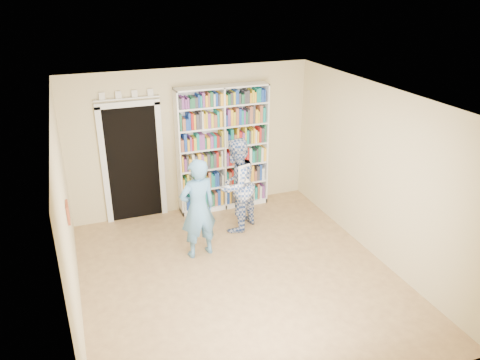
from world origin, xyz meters
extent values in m
plane|color=#8F6845|center=(0.00, 0.00, 0.00)|extent=(5.00, 5.00, 0.00)
plane|color=white|center=(0.00, 0.00, 2.70)|extent=(5.00, 5.00, 0.00)
plane|color=beige|center=(0.00, 2.50, 1.35)|extent=(4.50, 0.00, 4.50)
plane|color=beige|center=(-2.25, 0.00, 1.35)|extent=(0.00, 5.00, 5.00)
plane|color=beige|center=(2.25, 0.00, 1.35)|extent=(0.00, 5.00, 5.00)
cube|color=white|center=(0.54, 2.34, 1.18)|extent=(1.72, 0.32, 2.36)
cube|color=white|center=(0.54, 2.34, 1.18)|extent=(0.03, 0.32, 2.36)
cube|color=black|center=(-1.10, 2.48, 1.05)|extent=(0.90, 0.03, 2.10)
cube|color=silver|center=(-1.60, 2.47, 1.05)|extent=(0.10, 0.06, 2.20)
cube|color=silver|center=(-0.60, 2.47, 1.05)|extent=(0.10, 0.06, 2.20)
cube|color=silver|center=(-1.10, 2.47, 2.15)|extent=(1.10, 0.06, 0.10)
cube|color=silver|center=(-1.10, 2.46, 2.25)|extent=(1.10, 0.08, 0.02)
cube|color=brown|center=(-2.23, 0.20, 1.40)|extent=(0.03, 0.25, 0.25)
imported|color=#538BBA|center=(-0.38, 0.83, 0.82)|extent=(0.66, 0.49, 1.64)
imported|color=#2E4B8E|center=(0.47, 1.43, 0.84)|extent=(1.03, 1.00, 1.67)
cube|color=white|center=(0.53, 1.21, 1.12)|extent=(0.23, 0.07, 0.33)
camera|label=1|loc=(-2.04, -5.46, 4.10)|focal=35.00mm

